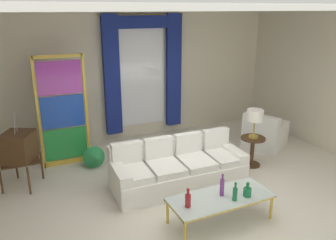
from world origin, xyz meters
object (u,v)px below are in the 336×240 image
Objects in this scene: bottle_crystal_tall at (235,193)px; armchair_white at (264,135)px; coffee_table at (221,198)px; round_side_table at (252,149)px; bottle_blue_decanter at (247,191)px; stained_glass_divider at (63,114)px; peacock_figurine at (95,158)px; bottle_ruby_flask at (188,199)px; couch_white_long at (177,168)px; bottle_amber_squat at (222,186)px; table_lamp_brass at (255,117)px; vintage_tv at (18,148)px.

bottle_crystal_tall is 0.26× the size of armchair_white.
round_side_table reaches higher than coffee_table.
bottle_blue_decanter is 3.79m from stained_glass_divider.
bottle_ruby_flask is at bearing -74.58° from peacock_figurine.
couch_white_long is 3.99× the size of round_side_table.
bottle_amber_squat reaches higher than bottle_blue_decanter.
table_lamp_brass reaches higher than coffee_table.
bottle_blue_decanter is 0.17× the size of vintage_tv.
table_lamp_brass is (2.18, 1.37, 0.50)m from bottle_ruby_flask.
peacock_figurine is at bearing -46.41° from stained_glass_divider.
couch_white_long is 10.50× the size of bottle_blue_decanter.
bottle_amber_squat is at bearing -41.75° from vintage_tv.
couch_white_long is at bearing 93.01° from coffee_table.
bottle_ruby_flask is 0.49× the size of round_side_table.
vintage_tv is (-2.94, 2.51, 0.24)m from bottle_blue_decanter.
bottle_ruby_flask reaches higher than peacock_figurine.
vintage_tv reaches higher than round_side_table.
bottle_amber_squat is 0.32× the size of armchair_white.
stained_glass_divider reaches higher than peacock_figurine.
table_lamp_brass reaches higher than bottle_ruby_flask.
bottle_crystal_tall is at bearing -175.83° from bottle_blue_decanter.
bottle_crystal_tall is 0.13× the size of stained_glass_divider.
table_lamp_brass reaches higher than bottle_blue_decanter.
round_side_table is (1.59, 1.31, -0.20)m from bottle_amber_squat.
stained_glass_divider is at bearing 133.59° from peacock_figurine.
stained_glass_divider reaches higher than armchair_white.
vintage_tv is 1.43m from peacock_figurine.
stained_glass_divider reaches higher than bottle_crystal_tall.
bottle_amber_squat is 0.58× the size of round_side_table.
bottle_ruby_flask is (-0.49, -1.33, 0.22)m from couch_white_long.
coffee_table is 3.52m from vintage_tv.
bottle_ruby_flask is 3.67m from armchair_white.
vintage_tv is (-2.71, 2.53, 0.21)m from bottle_crystal_tall.
vintage_tv is at bearing 137.59° from coffee_table.
armchair_white is 1.10m from round_side_table.
couch_white_long is 1.30m from coffee_table.
couch_white_long reaches higher than peacock_figurine.
armchair_white is (2.36, 2.17, -0.24)m from bottle_crystal_tall.
bottle_ruby_flask is at bearing -176.44° from coffee_table.
table_lamp_brass is at bearing 39.41° from bottle_amber_squat.
table_lamp_brass is at bearing -26.18° from stained_glass_divider.
table_lamp_brass is (1.69, 0.04, 0.72)m from couch_white_long.
bottle_amber_squat is (0.03, 0.03, 0.18)m from coffee_table.
coffee_table is 0.25m from bottle_crystal_tall.
vintage_tv is at bearing 166.26° from table_lamp_brass.
table_lamp_brass is at bearing 32.06° from bottle_ruby_flask.
stained_glass_divider reaches higher than table_lamp_brass.
stained_glass_divider reaches higher than round_side_table.
table_lamp_brass is at bearing 39.39° from coffee_table.
bottle_amber_squat is (-0.32, 0.18, 0.07)m from bottle_blue_decanter.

